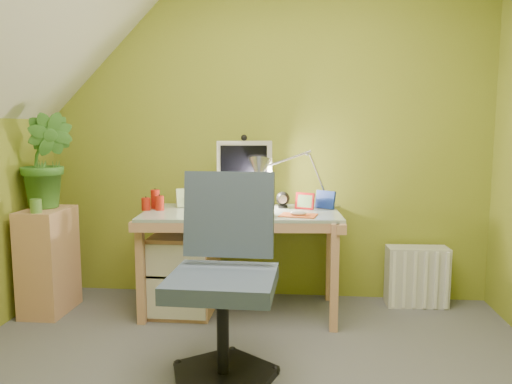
# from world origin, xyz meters

# --- Properties ---
(wall_back) EXTENTS (3.20, 0.01, 2.40)m
(wall_back) POSITION_xyz_m (0.00, 1.60, 1.20)
(wall_back) COLOR olive
(wall_back) RESTS_ON floor
(desk) EXTENTS (1.34, 0.74, 0.69)m
(desk) POSITION_xyz_m (-0.12, 1.23, 0.35)
(desk) COLOR tan
(desk) RESTS_ON floor
(monitor) EXTENTS (0.42, 0.28, 0.53)m
(monitor) POSITION_xyz_m (-0.12, 1.41, 0.96)
(monitor) COLOR #BCB8AA
(monitor) RESTS_ON desk
(speaker_left) EXTENTS (0.11, 0.11, 0.13)m
(speaker_left) POSITION_xyz_m (-0.39, 1.39, 0.75)
(speaker_left) COLOR black
(speaker_left) RESTS_ON desk
(speaker_right) EXTENTS (0.11, 0.11, 0.11)m
(speaker_right) POSITION_xyz_m (0.15, 1.39, 0.75)
(speaker_right) COLOR black
(speaker_right) RESTS_ON desk
(keyboard) EXTENTS (0.42, 0.27, 0.02)m
(keyboard) POSITION_xyz_m (-0.20, 1.09, 0.70)
(keyboard) COLOR white
(keyboard) RESTS_ON desk
(mousepad) EXTENTS (0.25, 0.20, 0.01)m
(mousepad) POSITION_xyz_m (0.26, 1.09, 0.69)
(mousepad) COLOR #B84B1C
(mousepad) RESTS_ON desk
(mouse) EXTENTS (0.11, 0.08, 0.03)m
(mouse) POSITION_xyz_m (0.26, 1.09, 0.71)
(mouse) COLOR silver
(mouse) RESTS_ON mousepad
(amber_tumbler) EXTENTS (0.07, 0.07, 0.08)m
(amber_tumbler) POSITION_xyz_m (0.06, 1.15, 0.73)
(amber_tumbler) COLOR #875F13
(amber_tumbler) RESTS_ON desk
(candle_cluster) EXTENTS (0.20, 0.18, 0.13)m
(candle_cluster) POSITION_xyz_m (-0.72, 1.24, 0.76)
(candle_cluster) COLOR #AC1E0E
(candle_cluster) RESTS_ON desk
(photo_frame_red) EXTENTS (0.13, 0.07, 0.11)m
(photo_frame_red) POSITION_xyz_m (0.30, 1.35, 0.75)
(photo_frame_red) COLOR red
(photo_frame_red) RESTS_ON desk
(photo_frame_blue) EXTENTS (0.13, 0.10, 0.12)m
(photo_frame_blue) POSITION_xyz_m (0.44, 1.39, 0.75)
(photo_frame_blue) COLOR navy
(photo_frame_blue) RESTS_ON desk
(photo_frame_green) EXTENTS (0.14, 0.09, 0.13)m
(photo_frame_green) POSITION_xyz_m (-0.52, 1.37, 0.76)
(photo_frame_green) COLOR #A1BA80
(photo_frame_green) RESTS_ON desk
(desk_lamp) EXTENTS (0.55, 0.26, 0.57)m
(desk_lamp) POSITION_xyz_m (0.33, 1.41, 0.98)
(desk_lamp) COLOR silver
(desk_lamp) RESTS_ON desk
(side_ledge) EXTENTS (0.26, 0.40, 0.71)m
(side_ledge) POSITION_xyz_m (-1.41, 1.10, 0.35)
(side_ledge) COLOR tan
(side_ledge) RESTS_ON floor
(potted_plant) EXTENTS (0.36, 0.30, 0.64)m
(potted_plant) POSITION_xyz_m (-1.41, 1.15, 1.02)
(potted_plant) COLOR #356F25
(potted_plant) RESTS_ON side_ledge
(green_cup) EXTENTS (0.07, 0.07, 0.09)m
(green_cup) POSITION_xyz_m (-1.39, 0.95, 0.75)
(green_cup) COLOR #568838
(green_cup) RESTS_ON side_ledge
(task_chair) EXTENTS (0.59, 0.59, 1.05)m
(task_chair) POSITION_xyz_m (-0.09, 0.29, 0.52)
(task_chair) COLOR #39475F
(task_chair) RESTS_ON floor
(radiator) EXTENTS (0.43, 0.19, 0.42)m
(radiator) POSITION_xyz_m (1.09, 1.46, 0.21)
(radiator) COLOR beige
(radiator) RESTS_ON floor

